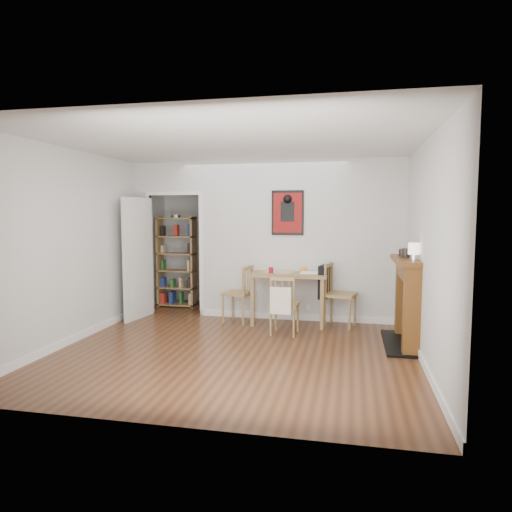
% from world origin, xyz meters
% --- Properties ---
extents(ground, '(5.20, 5.20, 0.00)m').
position_xyz_m(ground, '(0.00, 0.00, 0.00)').
color(ground, brown).
rests_on(ground, ground).
extents(room_shell, '(5.20, 5.20, 5.20)m').
position_xyz_m(room_shell, '(0.10, 1.34, 1.30)').
color(room_shell, '#BCBBB9').
rests_on(room_shell, ground).
extents(dining_table, '(1.19, 0.76, 0.81)m').
position_xyz_m(dining_table, '(0.47, 1.10, 0.71)').
color(dining_table, olive).
rests_on(dining_table, ground).
extents(chair_left, '(0.54, 0.54, 0.92)m').
position_xyz_m(chair_left, '(-0.35, 1.02, 0.46)').
color(chair_left, '#A27E4B').
rests_on(chair_left, ground).
extents(chair_right, '(0.64, 0.58, 0.98)m').
position_xyz_m(chair_right, '(1.24, 1.04, 0.51)').
color(chair_right, '#A27E4B').
rests_on(chair_right, ground).
extents(chair_front, '(0.45, 0.51, 0.86)m').
position_xyz_m(chair_front, '(0.49, 0.43, 0.44)').
color(chair_front, '#A27E4B').
rests_on(chair_front, ground).
extents(bookshelf, '(0.71, 0.28, 1.68)m').
position_xyz_m(bookshelf, '(-1.77, 1.99, 0.83)').
color(bookshelf, olive).
rests_on(bookshelf, ground).
extents(fireplace, '(0.45, 1.25, 1.16)m').
position_xyz_m(fireplace, '(2.16, 0.25, 0.62)').
color(fireplace, brown).
rests_on(fireplace, ground).
extents(red_glass, '(0.07, 0.07, 0.09)m').
position_xyz_m(red_glass, '(0.20, 0.98, 0.86)').
color(red_glass, maroon).
rests_on(red_glass, dining_table).
extents(orange_fruit, '(0.08, 0.08, 0.08)m').
position_xyz_m(orange_fruit, '(0.67, 1.24, 0.85)').
color(orange_fruit, orange).
rests_on(orange_fruit, dining_table).
extents(placemat, '(0.51, 0.43, 0.00)m').
position_xyz_m(placemat, '(0.30, 1.13, 0.81)').
color(placemat, '#C0B79E').
rests_on(placemat, dining_table).
extents(notebook, '(0.32, 0.23, 0.02)m').
position_xyz_m(notebook, '(0.80, 1.09, 0.82)').
color(notebook, white).
rests_on(notebook, dining_table).
extents(mantel_lamp, '(0.14, 0.14, 0.22)m').
position_xyz_m(mantel_lamp, '(2.17, -0.12, 1.30)').
color(mantel_lamp, silver).
rests_on(mantel_lamp, fireplace).
extents(ceramic_jar_a, '(0.10, 0.10, 0.12)m').
position_xyz_m(ceramic_jar_a, '(2.12, 0.30, 1.22)').
color(ceramic_jar_a, black).
rests_on(ceramic_jar_a, fireplace).
extents(ceramic_jar_b, '(0.08, 0.08, 0.10)m').
position_xyz_m(ceramic_jar_b, '(2.09, 0.54, 1.21)').
color(ceramic_jar_b, black).
rests_on(ceramic_jar_b, fireplace).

